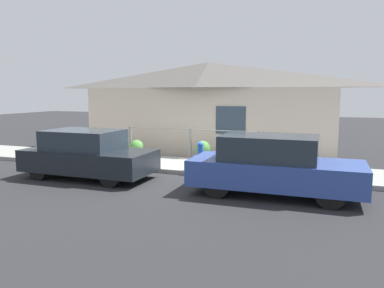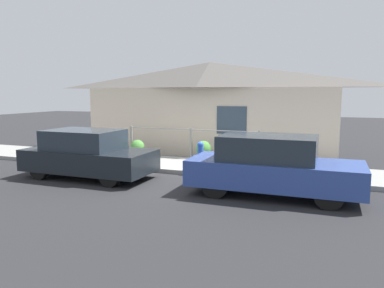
# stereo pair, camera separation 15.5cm
# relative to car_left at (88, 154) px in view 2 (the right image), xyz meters

# --- Properties ---
(ground_plane) EXTENTS (60.00, 60.00, 0.00)m
(ground_plane) POSITION_rel_car_left_xyz_m (1.86, 1.28, -0.68)
(ground_plane) COLOR #262628
(sidewalk) EXTENTS (24.00, 2.26, 0.13)m
(sidewalk) POSITION_rel_car_left_xyz_m (1.86, 2.41, -0.61)
(sidewalk) COLOR gray
(sidewalk) RESTS_ON ground_plane
(house) EXTENTS (10.12, 2.23, 3.60)m
(house) POSITION_rel_car_left_xyz_m (1.86, 5.26, 2.21)
(house) COLOR beige
(house) RESTS_ON ground_plane
(fence) EXTENTS (4.90, 0.10, 1.06)m
(fence) POSITION_rel_car_left_xyz_m (1.86, 3.39, 0.04)
(fence) COLOR gray
(fence) RESTS_ON sidewalk
(car_left) EXTENTS (3.73, 1.66, 1.38)m
(car_left) POSITION_rel_car_left_xyz_m (0.00, 0.00, 0.00)
(car_left) COLOR black
(car_left) RESTS_ON ground_plane
(car_right) EXTENTS (4.02, 1.64, 1.43)m
(car_right) POSITION_rel_car_left_xyz_m (5.24, -0.00, 0.03)
(car_right) COLOR #2D4793
(car_right) RESTS_ON ground_plane
(fire_hydrant) EXTENTS (0.42, 0.19, 0.86)m
(fire_hydrant) POSITION_rel_car_left_xyz_m (2.86, 1.59, -0.10)
(fire_hydrant) COLOR blue
(fire_hydrant) RESTS_ON sidewalk
(potted_plant_near_hydrant) EXTENTS (0.53, 0.53, 0.66)m
(potted_plant_near_hydrant) POSITION_rel_car_left_xyz_m (2.39, 3.19, -0.18)
(potted_plant_near_hydrant) COLOR slate
(potted_plant_near_hydrant) RESTS_ON sidewalk
(potted_plant_by_fence) EXTENTS (0.51, 0.51, 0.59)m
(potted_plant_by_fence) POSITION_rel_car_left_xyz_m (-0.12, 3.09, -0.23)
(potted_plant_by_fence) COLOR #9E5638
(potted_plant_by_fence) RESTS_ON sidewalk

